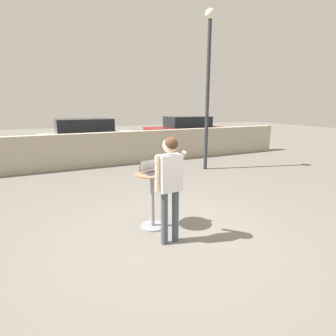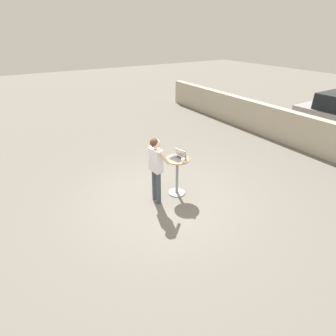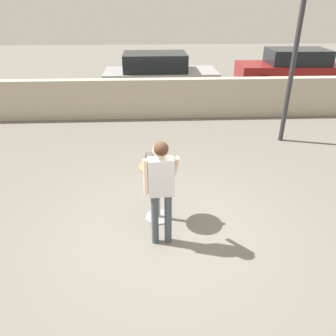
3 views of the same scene
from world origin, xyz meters
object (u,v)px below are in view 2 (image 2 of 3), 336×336
Objects in this scene: standing_person at (156,163)px; cafe_table at (177,173)px; laptop at (178,157)px; coffee_mug at (183,160)px.

cafe_table is at bearing 93.31° from standing_person.
laptop is 0.23× the size of standing_person.
cafe_table is 0.51m from coffee_mug.
standing_person is at bearing -86.69° from cafe_table.
cafe_table is 0.59× the size of standing_person.
laptop reaches higher than cafe_table.
laptop is 3.24× the size of coffee_mug.
laptop is (-0.01, 0.03, 0.44)m from cafe_table.
laptop is at bearing 114.01° from cafe_table.
cafe_table is 0.45m from laptop.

